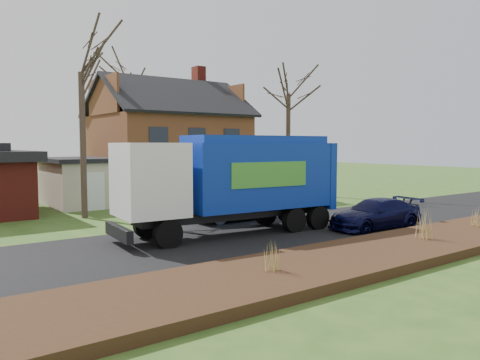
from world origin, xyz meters
TOP-DOWN VIEW (x-y plane):
  - ground at (0.00, 0.00)m, footprint 120.00×120.00m
  - road at (0.00, 0.00)m, footprint 80.00×7.00m
  - mulch_verge at (0.00, -5.30)m, footprint 80.00×3.50m
  - main_house at (1.49, 13.91)m, footprint 12.95×8.95m
  - garbage_truck at (-1.90, 0.68)m, footprint 9.44×3.15m
  - silver_sedan at (-0.00, 3.35)m, footprint 4.36×1.61m
  - navy_wagon at (3.65, -1.93)m, footprint 4.59×2.21m
  - tree_front_west at (-5.56, 8.43)m, footprint 3.33×3.33m
  - tree_front_east at (10.06, 10.89)m, footprint 3.73×3.73m
  - tree_back at (2.75, 22.20)m, footprint 3.90×3.90m
  - grass_clump_west at (-5.02, -5.33)m, footprint 0.33×0.27m
  - grass_clump_mid at (2.09, -5.27)m, footprint 0.39×0.32m
  - grass_clump_east at (6.05, -5.08)m, footprint 0.32×0.26m

SIDE VIEW (x-z plane):
  - ground at x=0.00m, z-range 0.00..0.00m
  - road at x=0.00m, z-range 0.00..0.02m
  - mulch_verge at x=0.00m, z-range 0.00..0.30m
  - navy_wagon at x=3.65m, z-range 0.00..1.29m
  - grass_clump_east at x=6.05m, z-range 0.30..1.10m
  - silver_sedan at x=0.00m, z-range 0.00..1.43m
  - grass_clump_west at x=-5.02m, z-range 0.30..1.16m
  - grass_clump_mid at x=2.09m, z-range 0.30..1.39m
  - garbage_truck at x=-1.90m, z-range 0.30..4.29m
  - main_house at x=1.49m, z-range -0.60..8.66m
  - tree_front_west at x=-5.56m, z-range 3.21..13.12m
  - tree_front_east at x=10.06m, z-range 3.24..13.60m
  - tree_back at x=2.75m, z-range 4.12..16.49m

